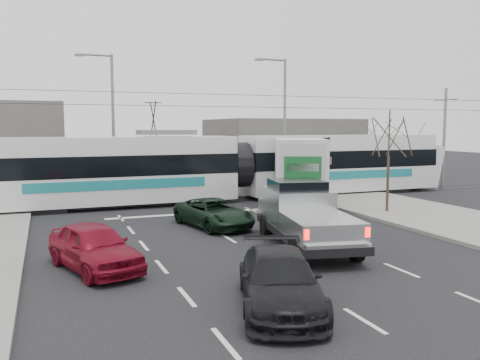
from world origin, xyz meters
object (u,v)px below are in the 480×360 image
object	(u,v)px
traffic_signal	(327,155)
navy_pickup	(302,185)
street_lamp_near	(282,115)
street_lamp_far	(110,115)
silver_pickup	(303,214)
box_truck	(299,173)
dark_car	(280,281)
tram	(237,166)
bare_tree	(389,138)
red_car	(94,247)
green_car	(214,213)

from	to	relation	value
traffic_signal	navy_pickup	distance (m)	2.20
traffic_signal	street_lamp_near	distance (m)	7.91
street_lamp_far	silver_pickup	xyz separation A→B (m)	(4.64, -18.05, -3.95)
box_truck	dark_car	world-z (taller)	box_truck
box_truck	tram	bearing A→B (deg)	145.12
bare_tree	dark_car	size ratio (longest dim) A/B	1.09
traffic_signal	dark_car	world-z (taller)	traffic_signal
navy_pickup	red_car	bearing A→B (deg)	-118.01
traffic_signal	silver_pickup	bearing A→B (deg)	-125.17
tram	dark_car	bearing A→B (deg)	-108.95
street_lamp_far	silver_pickup	distance (m)	19.05
traffic_signal	navy_pickup	bearing A→B (deg)	144.61
street_lamp_near	traffic_signal	bearing A→B (deg)	-96.41
bare_tree	dark_car	xyz separation A→B (m)	(-10.71, -10.05, -3.13)
green_car	red_car	distance (m)	7.40
bare_tree	red_car	distance (m)	15.74
street_lamp_near	street_lamp_far	distance (m)	11.67
red_car	street_lamp_far	bearing A→B (deg)	63.86
silver_pickup	dark_car	xyz separation A→B (m)	(-3.56, -5.51, -0.49)
green_car	navy_pickup	bearing A→B (deg)	23.76
silver_pickup	green_car	bearing A→B (deg)	124.42
tram	green_car	distance (m)	8.47
bare_tree	traffic_signal	distance (m)	4.28
silver_pickup	navy_pickup	bearing A→B (deg)	72.73
box_truck	red_car	distance (m)	14.49
bare_tree	street_lamp_near	bearing A→B (deg)	91.42
green_car	red_car	world-z (taller)	red_car
bare_tree	navy_pickup	world-z (taller)	bare_tree
tram	dark_car	distance (m)	18.24
traffic_signal	green_car	world-z (taller)	traffic_signal
traffic_signal	tram	xyz separation A→B (m)	(-4.12, 3.30, -0.74)
street_lamp_far	silver_pickup	world-z (taller)	street_lamp_far
tram	red_car	world-z (taller)	tram
box_truck	red_car	size ratio (longest dim) A/B	1.84
navy_pickup	dark_car	bearing A→B (deg)	-96.54
street_lamp_near	green_car	distance (m)	15.27
bare_tree	dark_car	bearing A→B (deg)	-136.81
silver_pickup	tram	bearing A→B (deg)	91.30
red_car	navy_pickup	bearing A→B (deg)	21.18
red_car	silver_pickup	bearing A→B (deg)	-13.22
silver_pickup	dark_car	distance (m)	6.58
navy_pickup	green_car	distance (m)	8.45
traffic_signal	box_truck	distance (m)	2.17
street_lamp_near	silver_pickup	bearing A→B (deg)	-113.16
bare_tree	red_car	world-z (taller)	bare_tree
street_lamp_near	green_car	bearing A→B (deg)	-127.29
navy_pickup	dark_car	xyz separation A→B (m)	(-8.46, -14.85, -0.36)
street_lamp_near	green_car	size ratio (longest dim) A/B	2.05
navy_pickup	red_car	size ratio (longest dim) A/B	1.24
green_car	silver_pickup	bearing A→B (deg)	-77.71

